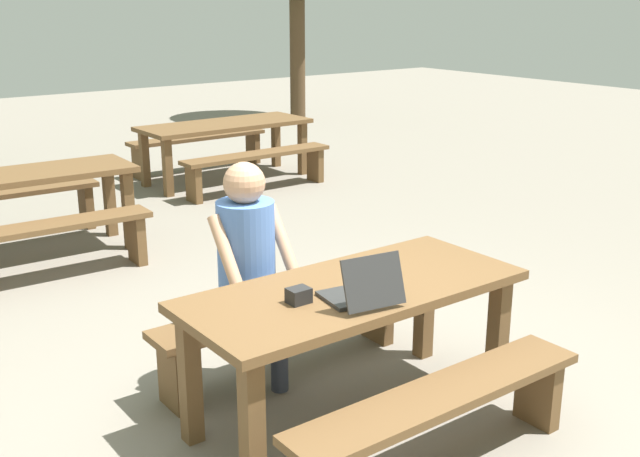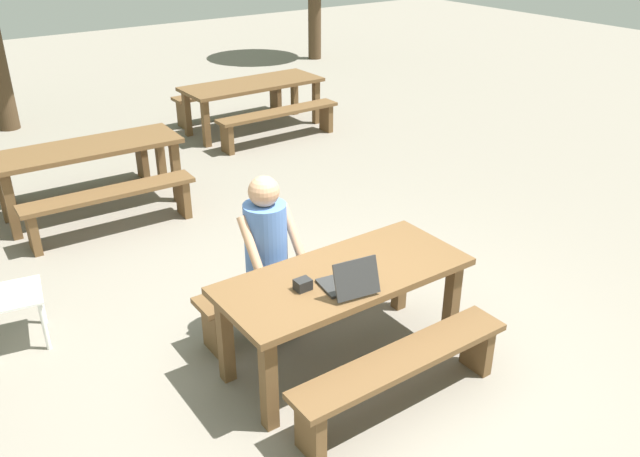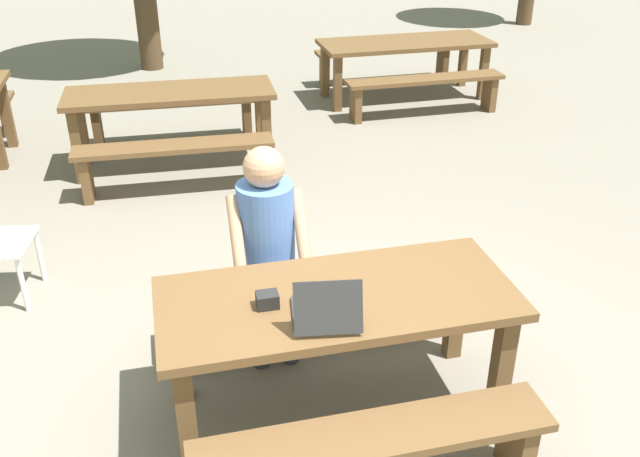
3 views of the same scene
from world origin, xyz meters
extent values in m
plane|color=gray|center=(0.00, 0.00, 0.00)|extent=(30.00, 30.00, 0.00)
cube|color=brown|center=(0.00, 0.00, 0.72)|extent=(1.81, 0.78, 0.05)
cube|color=brown|center=(-0.80, -0.29, 0.35)|extent=(0.09, 0.09, 0.70)
cube|color=brown|center=(0.80, -0.29, 0.35)|extent=(0.09, 0.09, 0.70)
cube|color=brown|center=(-0.80, 0.29, 0.35)|extent=(0.09, 0.09, 0.70)
cube|color=brown|center=(0.80, 0.29, 0.35)|extent=(0.09, 0.09, 0.70)
cube|color=brown|center=(0.00, -0.64, 0.40)|extent=(1.66, 0.30, 0.05)
cube|color=brown|center=(-0.73, -0.64, 0.19)|extent=(0.08, 0.24, 0.38)
cube|color=brown|center=(0.73, -0.64, 0.19)|extent=(0.08, 0.24, 0.38)
cube|color=brown|center=(0.00, 0.64, 0.40)|extent=(1.66, 0.30, 0.05)
cube|color=brown|center=(-0.73, 0.64, 0.19)|extent=(0.08, 0.24, 0.38)
cube|color=brown|center=(0.73, 0.64, 0.19)|extent=(0.08, 0.24, 0.38)
cube|color=#2D2D2D|center=(-0.10, -0.13, 0.76)|extent=(0.35, 0.30, 0.02)
cube|color=#2D2D2D|center=(-0.12, -0.30, 0.88)|extent=(0.33, 0.14, 0.24)
cube|color=black|center=(-0.12, -0.29, 0.89)|extent=(0.30, 0.12, 0.22)
cube|color=black|center=(-0.36, -0.02, 0.78)|extent=(0.11, 0.09, 0.08)
cylinder|color=#333847|center=(-0.34, 0.46, 0.21)|extent=(0.10, 0.10, 0.43)
cylinder|color=#333847|center=(-0.16, 0.46, 0.21)|extent=(0.10, 0.10, 0.43)
cube|color=#333847|center=(-0.25, 0.55, 0.47)|extent=(0.28, 0.28, 0.12)
cylinder|color=#517AC6|center=(-0.25, 0.64, 0.80)|extent=(0.32, 0.32, 0.59)
cylinder|color=tan|center=(-0.43, 0.54, 0.85)|extent=(0.07, 0.32, 0.41)
cylinder|color=tan|center=(-0.07, 0.54, 0.85)|extent=(0.07, 0.32, 0.41)
sphere|color=tan|center=(-0.25, 0.64, 1.20)|extent=(0.23, 0.23, 0.23)
cube|color=white|center=(-1.91, 1.61, 0.42)|extent=(0.51, 0.51, 0.02)
cylinder|color=white|center=(-1.76, 1.39, 0.20)|extent=(0.04, 0.04, 0.41)
cylinder|color=white|center=(-1.69, 1.76, 0.20)|extent=(0.04, 0.04, 0.41)
cube|color=brown|center=(2.24, 5.21, 0.68)|extent=(2.07, 0.82, 0.05)
cube|color=brown|center=(1.32, 4.90, 0.33)|extent=(0.09, 0.09, 0.66)
cube|color=brown|center=(3.18, 4.92, 0.33)|extent=(0.09, 0.09, 0.66)
cube|color=brown|center=(1.31, 5.50, 0.33)|extent=(0.09, 0.09, 0.66)
cube|color=brown|center=(3.17, 5.52, 0.33)|extent=(0.09, 0.09, 0.66)
cube|color=brown|center=(2.25, 4.51, 0.43)|extent=(1.86, 0.32, 0.05)
cube|color=brown|center=(1.42, 4.50, 0.20)|extent=(0.08, 0.24, 0.40)
cube|color=brown|center=(3.08, 4.52, 0.20)|extent=(0.08, 0.24, 0.40)
cube|color=brown|center=(2.24, 5.91, 0.43)|extent=(1.86, 0.32, 0.05)
cube|color=brown|center=(1.41, 5.90, 0.20)|extent=(0.08, 0.24, 0.40)
cube|color=brown|center=(3.06, 5.92, 0.20)|extent=(0.08, 0.24, 0.40)
cube|color=brown|center=(-0.64, 3.68, 0.73)|extent=(1.96, 0.75, 0.05)
cube|color=brown|center=(-1.52, 3.47, 0.35)|extent=(0.09, 0.09, 0.70)
cube|color=brown|center=(0.21, 3.41, 0.35)|extent=(0.09, 0.09, 0.70)
cube|color=brown|center=(-1.50, 3.95, 0.35)|extent=(0.09, 0.09, 0.70)
cube|color=brown|center=(0.23, 3.89, 0.35)|extent=(0.09, 0.09, 0.70)
cube|color=brown|center=(-0.67, 3.04, 0.44)|extent=(1.75, 0.36, 0.05)
cube|color=brown|center=(-1.44, 3.06, 0.21)|extent=(0.09, 0.24, 0.42)
cube|color=brown|center=(0.10, 3.01, 0.21)|extent=(0.09, 0.24, 0.42)
cube|color=brown|center=(-0.62, 4.32, 0.44)|extent=(1.75, 0.36, 0.05)
cube|color=brown|center=(-1.39, 4.35, 0.21)|extent=(0.09, 0.24, 0.42)
cube|color=brown|center=(0.15, 4.30, 0.21)|extent=(0.09, 0.24, 0.42)
camera|label=1|loc=(-2.34, -2.84, 2.17)|focal=43.14mm
camera|label=2|loc=(-2.41, -3.14, 3.06)|focal=36.81mm
camera|label=3|loc=(-0.78, -2.83, 2.69)|focal=39.21mm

